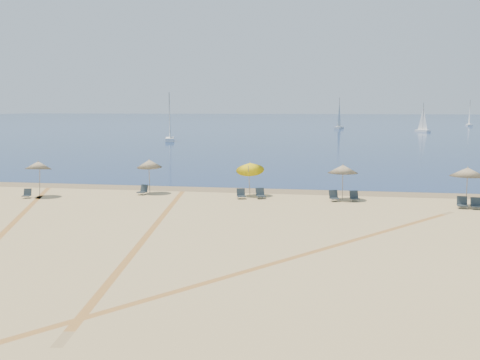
# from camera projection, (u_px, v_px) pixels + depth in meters

# --- Properties ---
(ground) EXTENTS (160.00, 160.00, 0.00)m
(ground) POSITION_uv_depth(u_px,v_px,m) (142.00, 290.00, 19.89)
(ground) COLOR tan
(ground) RESTS_ON ground
(ocean) EXTENTS (500.00, 500.00, 0.00)m
(ocean) POSITION_uv_depth(u_px,v_px,m) (323.00, 121.00, 239.69)
(ocean) COLOR #0C2151
(ocean) RESTS_ON ground
(wet_sand) EXTENTS (500.00, 500.00, 0.00)m
(wet_sand) POSITION_uv_depth(u_px,v_px,m) (249.00, 190.00, 43.33)
(wet_sand) COLOR olive
(wet_sand) RESTS_ON ground
(umbrella_1) EXTENTS (1.88, 1.93, 2.61)m
(umbrella_1) POSITION_uv_depth(u_px,v_px,m) (38.00, 165.00, 39.95)
(umbrella_1) COLOR gray
(umbrella_1) RESTS_ON ground
(umbrella_2) EXTENTS (1.86, 1.89, 2.54)m
(umbrella_2) POSITION_uv_depth(u_px,v_px,m) (149.00, 164.00, 41.49)
(umbrella_2) COLOR gray
(umbrella_2) RESTS_ON ground
(umbrella_3) EXTENTS (2.01, 2.08, 2.72)m
(umbrella_3) POSITION_uv_depth(u_px,v_px,m) (250.00, 167.00, 40.31)
(umbrella_3) COLOR gray
(umbrella_3) RESTS_ON ground
(umbrella_4) EXTENTS (2.06, 2.06, 2.47)m
(umbrella_4) POSITION_uv_depth(u_px,v_px,m) (343.00, 169.00, 38.65)
(umbrella_4) COLOR gray
(umbrella_4) RESTS_ON ground
(umbrella_5) EXTENTS (2.20, 2.20, 2.58)m
(umbrella_5) POSITION_uv_depth(u_px,v_px,m) (468.00, 172.00, 35.94)
(umbrella_5) COLOR gray
(umbrella_5) RESTS_ON ground
(chair_1) EXTENTS (0.64, 0.71, 0.64)m
(chair_1) POSITION_uv_depth(u_px,v_px,m) (27.00, 194.00, 39.68)
(chair_1) COLOR #1C242B
(chair_1) RESTS_ON ground
(chair_2) EXTENTS (0.76, 0.83, 0.71)m
(chair_2) POSITION_uv_depth(u_px,v_px,m) (143.00, 190.00, 41.17)
(chair_2) COLOR #1C242B
(chair_2) RESTS_ON ground
(chair_3) EXTENTS (0.74, 0.81, 0.69)m
(chair_3) POSITION_uv_depth(u_px,v_px,m) (241.00, 194.00, 39.36)
(chair_3) COLOR #1C242B
(chair_3) RESTS_ON ground
(chair_4) EXTENTS (0.81, 0.86, 0.72)m
(chair_4) POSITION_uv_depth(u_px,v_px,m) (260.00, 194.00, 39.45)
(chair_4) COLOR #1C242B
(chair_4) RESTS_ON ground
(chair_5) EXTENTS (0.84, 0.89, 0.73)m
(chair_5) POSITION_uv_depth(u_px,v_px,m) (334.00, 196.00, 38.36)
(chair_5) COLOR #1C242B
(chair_5) RESTS_ON ground
(chair_6) EXTENTS (0.71, 0.78, 0.69)m
(chair_6) POSITION_uv_depth(u_px,v_px,m) (354.00, 197.00, 38.39)
(chair_6) COLOR #1C242B
(chair_6) RESTS_ON ground
(chair_7) EXTENTS (0.68, 0.78, 0.74)m
(chair_7) POSITION_uv_depth(u_px,v_px,m) (462.00, 203.00, 35.69)
(chair_7) COLOR #1C242B
(chair_7) RESTS_ON ground
(chair_8) EXTENTS (0.62, 0.72, 0.72)m
(chair_8) POSITION_uv_depth(u_px,v_px,m) (476.00, 204.00, 35.40)
(chair_8) COLOR #1C242B
(chair_8) RESTS_ON ground
(sailboat_0) EXTENTS (3.03, 6.07, 8.77)m
(sailboat_0) POSITION_uv_depth(u_px,v_px,m) (170.00, 127.00, 102.58)
(sailboat_0) COLOR white
(sailboat_0) RESTS_ON ocean
(sailboat_1) EXTENTS (1.81, 5.56, 8.14)m
(sailboat_1) POSITION_uv_depth(u_px,v_px,m) (469.00, 118.00, 178.65)
(sailboat_1) COLOR white
(sailboat_1) RESTS_ON ocean
(sailboat_2) EXTENTS (2.71, 5.96, 8.61)m
(sailboat_2) POSITION_uv_depth(u_px,v_px,m) (339.00, 119.00, 157.42)
(sailboat_2) COLOR white
(sailboat_2) RESTS_ON ocean
(sailboat_3) EXTENTS (3.34, 4.82, 7.16)m
(sailboat_3) POSITION_uv_depth(u_px,v_px,m) (423.00, 123.00, 139.24)
(sailboat_3) COLOR white
(sailboat_3) RESTS_ON ocean
(tire_tracks) EXTENTS (54.16, 43.15, 0.00)m
(tire_tracks) POSITION_uv_depth(u_px,v_px,m) (143.00, 234.00, 28.47)
(tire_tracks) COLOR tan
(tire_tracks) RESTS_ON ground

